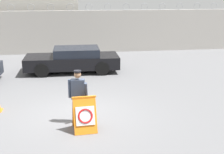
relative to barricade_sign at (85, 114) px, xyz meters
The scene contains 6 objects.
ground_plane 1.36m from the barricade_sign, 96.38° to the left, with size 90.00×90.00×0.00m, color slate.
perimeter_wall 12.42m from the barricade_sign, 90.64° to the left, with size 36.00×0.30×3.29m.
building_block 16.89m from the barricade_sign, 99.53° to the left, with size 6.42×5.73×6.49m.
barricade_sign is the anchor object (origin of this frame).
security_guard 0.78m from the barricade_sign, 103.88° to the left, with size 0.62×0.44×1.73m.
parked_car_rear_sedan 7.20m from the barricade_sign, 91.25° to the left, with size 4.83×2.07×1.27m.
Camera 1 is at (-0.31, -10.01, 4.15)m, focal length 50.00 mm.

